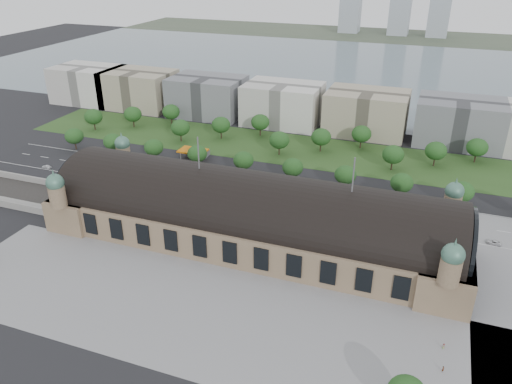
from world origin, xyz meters
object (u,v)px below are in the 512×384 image
(parked_car_2, at_px, (156,187))
(parked_car_4, at_px, (186,197))
(parked_car_1, at_px, (118,186))
(bus_west, at_px, (219,194))
(bus_mid, at_px, (325,212))
(petrol_station, at_px, (198,152))
(traffic_car_1, at_px, (150,171))
(pedestrian_1, at_px, (443,369))
(traffic_car_6, at_px, (494,242))
(traffic_car_4, at_px, (298,208))
(parked_car_3, at_px, (174,195))
(parked_car_6, at_px, (217,202))
(traffic_car_0, at_px, (47,167))
(pedestrian_0, at_px, (443,346))
(parked_car_5, at_px, (202,200))
(traffic_car_5, at_px, (340,193))
(bus_east, at_px, (306,203))
(traffic_car_3, at_px, (249,179))
(traffic_car_2, at_px, (164,182))
(parked_car_0, at_px, (106,181))

(parked_car_2, distance_m, parked_car_4, 17.29)
(parked_car_1, bearing_deg, bus_west, 64.95)
(bus_mid, bearing_deg, petrol_station, 63.70)
(traffic_car_1, xyz_separation_m, bus_west, (42.15, -12.98, 0.77))
(pedestrian_1, bearing_deg, traffic_car_6, 22.06)
(parked_car_1, bearing_deg, traffic_car_4, 62.85)
(parked_car_1, height_order, parked_car_3, parked_car_3)
(parked_car_6, bearing_deg, traffic_car_0, -126.53)
(traffic_car_4, relative_size, bus_west, 0.41)
(bus_mid, bearing_deg, pedestrian_0, -141.94)
(parked_car_5, height_order, pedestrian_1, pedestrian_1)
(traffic_car_5, bearing_deg, bus_east, 148.26)
(pedestrian_1, bearing_deg, traffic_car_5, 60.66)
(parked_car_5, bearing_deg, parked_car_1, -115.82)
(parked_car_6, bearing_deg, traffic_car_5, 85.99)
(traffic_car_5, height_order, parked_car_2, traffic_car_5)
(traffic_car_3, distance_m, parked_car_5, 29.32)
(parked_car_4, distance_m, parked_car_5, 7.93)
(traffic_car_0, relative_size, pedestrian_0, 2.83)
(petrol_station, xyz_separation_m, parked_car_2, (-1.12, -40.28, -2.13))
(parked_car_3, xyz_separation_m, parked_car_4, (5.58, 0.06, -0.06))
(traffic_car_4, bearing_deg, parked_car_1, -81.95)
(parked_car_4, bearing_deg, parked_car_1, -129.39)
(parked_car_6, xyz_separation_m, pedestrian_0, (91.77, -56.30, 0.13))
(parked_car_3, distance_m, bus_west, 19.78)
(petrol_station, distance_m, parked_car_5, 50.25)
(traffic_car_2, bearing_deg, traffic_car_3, 117.03)
(parked_car_1, height_order, bus_east, bus_east)
(traffic_car_4, xyz_separation_m, bus_east, (2.56, 3.64, 0.86))
(traffic_car_5, distance_m, pedestrian_0, 93.98)
(traffic_car_2, height_order, pedestrian_1, pedestrian_1)
(petrol_station, relative_size, traffic_car_0, 2.90)
(parked_car_0, height_order, pedestrian_1, pedestrian_1)
(traffic_car_2, relative_size, parked_car_1, 1.07)
(parked_car_3, xyz_separation_m, parked_car_6, (20.10, 0.74, -0.09))
(traffic_car_0, relative_size, parked_car_0, 1.01)
(parked_car_2, bearing_deg, pedestrian_0, 29.51)
(parked_car_1, relative_size, pedestrian_1, 2.57)
(traffic_car_2, relative_size, parked_car_3, 1.09)
(traffic_car_0, height_order, parked_car_3, traffic_car_0)
(traffic_car_5, xyz_separation_m, bus_mid, (-2.18, -21.07, 1.01))
(traffic_car_2, relative_size, parked_car_4, 1.14)
(parked_car_1, relative_size, bus_west, 0.44)
(bus_west, xyz_separation_m, pedestrian_0, (93.04, -61.56, -0.69))
(traffic_car_2, distance_m, bus_west, 29.81)
(parked_car_1, relative_size, bus_mid, 0.37)
(traffic_car_4, relative_size, traffic_car_5, 0.90)
(traffic_car_0, relative_size, traffic_car_6, 0.92)
(bus_west, bearing_deg, parked_car_0, 99.73)
(traffic_car_4, relative_size, bus_mid, 0.34)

